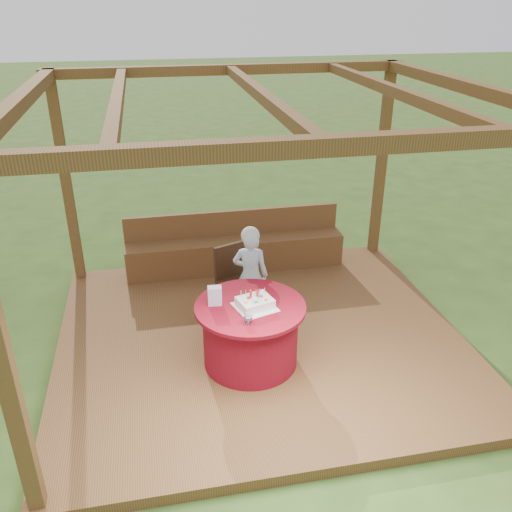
{
  "coord_description": "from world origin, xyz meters",
  "views": [
    {
      "loc": [
        -1.07,
        -5.04,
        3.63
      ],
      "look_at": [
        0.0,
        0.25,
        1.0
      ],
      "focal_mm": 38.0,
      "sensor_mm": 36.0,
      "label": 1
    }
  ],
  "objects_px": {
    "bench": "(235,250)",
    "table": "(250,334)",
    "elderly_woman": "(250,273)",
    "birthday_cake": "(255,303)",
    "chair": "(234,277)",
    "drinking_glass": "(248,320)",
    "gift_bag": "(215,296)"
  },
  "relations": [
    {
      "from": "chair",
      "to": "drinking_glass",
      "type": "bearing_deg",
      "value": -93.6
    },
    {
      "from": "elderly_woman",
      "to": "birthday_cake",
      "type": "height_order",
      "value": "elderly_woman"
    },
    {
      "from": "birthday_cake",
      "to": "gift_bag",
      "type": "xyz_separation_m",
      "value": [
        -0.38,
        0.14,
        0.05
      ]
    },
    {
      "from": "bench",
      "to": "gift_bag",
      "type": "bearing_deg",
      "value": -104.63
    },
    {
      "from": "bench",
      "to": "drinking_glass",
      "type": "height_order",
      "value": "bench"
    },
    {
      "from": "elderly_woman",
      "to": "birthday_cake",
      "type": "xyz_separation_m",
      "value": [
        -0.13,
        -0.91,
        0.14
      ]
    },
    {
      "from": "birthday_cake",
      "to": "chair",
      "type": "bearing_deg",
      "value": 91.82
    },
    {
      "from": "bench",
      "to": "elderly_woman",
      "type": "bearing_deg",
      "value": -91.5
    },
    {
      "from": "bench",
      "to": "table",
      "type": "xyz_separation_m",
      "value": [
        -0.2,
        -2.18,
        0.09
      ]
    },
    {
      "from": "bench",
      "to": "table",
      "type": "height_order",
      "value": "bench"
    },
    {
      "from": "bench",
      "to": "birthday_cake",
      "type": "bearing_deg",
      "value": -94.2
    },
    {
      "from": "bench",
      "to": "table",
      "type": "distance_m",
      "value": 2.19
    },
    {
      "from": "table",
      "to": "gift_bag",
      "type": "height_order",
      "value": "gift_bag"
    },
    {
      "from": "chair",
      "to": "gift_bag",
      "type": "distance_m",
      "value": 1.07
    },
    {
      "from": "bench",
      "to": "gift_bag",
      "type": "distance_m",
      "value": 2.22
    },
    {
      "from": "elderly_woman",
      "to": "drinking_glass",
      "type": "height_order",
      "value": "elderly_woman"
    },
    {
      "from": "table",
      "to": "elderly_woman",
      "type": "relative_size",
      "value": 0.96
    },
    {
      "from": "drinking_glass",
      "to": "bench",
      "type": "bearing_deg",
      "value": 83.52
    },
    {
      "from": "table",
      "to": "birthday_cake",
      "type": "xyz_separation_m",
      "value": [
        0.04,
        -0.05,
        0.39
      ]
    },
    {
      "from": "birthday_cake",
      "to": "gift_bag",
      "type": "height_order",
      "value": "gift_bag"
    },
    {
      "from": "bench",
      "to": "elderly_woman",
      "type": "distance_m",
      "value": 1.36
    },
    {
      "from": "chair",
      "to": "gift_bag",
      "type": "height_order",
      "value": "gift_bag"
    },
    {
      "from": "table",
      "to": "drinking_glass",
      "type": "distance_m",
      "value": 0.51
    },
    {
      "from": "table",
      "to": "drinking_glass",
      "type": "relative_size",
      "value": 13.21
    },
    {
      "from": "chair",
      "to": "birthday_cake",
      "type": "height_order",
      "value": "birthday_cake"
    },
    {
      "from": "chair",
      "to": "drinking_glass",
      "type": "relative_size",
      "value": 9.94
    },
    {
      "from": "chair",
      "to": "birthday_cake",
      "type": "distance_m",
      "value": 1.13
    },
    {
      "from": "drinking_glass",
      "to": "elderly_woman",
      "type": "bearing_deg",
      "value": 78.12
    },
    {
      "from": "chair",
      "to": "gift_bag",
      "type": "relative_size",
      "value": 4.3
    },
    {
      "from": "drinking_glass",
      "to": "chair",
      "type": "bearing_deg",
      "value": 86.4
    },
    {
      "from": "chair",
      "to": "gift_bag",
      "type": "xyz_separation_m",
      "value": [
        -0.35,
        -0.96,
        0.33
      ]
    },
    {
      "from": "bench",
      "to": "elderly_woman",
      "type": "xyz_separation_m",
      "value": [
        -0.03,
        -1.32,
        0.33
      ]
    }
  ]
}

